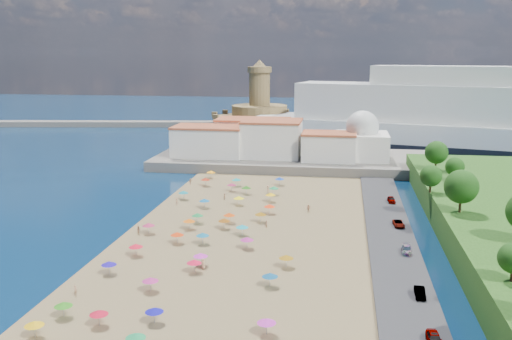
# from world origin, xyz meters

# --- Properties ---
(ground) EXTENTS (700.00, 700.00, 0.00)m
(ground) POSITION_xyz_m (0.00, 0.00, 0.00)
(ground) COLOR #071938
(ground) RESTS_ON ground
(terrace) EXTENTS (90.00, 36.00, 3.00)m
(terrace) POSITION_xyz_m (10.00, 73.00, 1.50)
(terrace) COLOR #59544C
(terrace) RESTS_ON ground
(jetty) EXTENTS (18.00, 70.00, 2.40)m
(jetty) POSITION_xyz_m (-12.00, 108.00, 1.20)
(jetty) COLOR #59544C
(jetty) RESTS_ON ground
(breakwater) EXTENTS (199.03, 34.77, 2.60)m
(breakwater) POSITION_xyz_m (-110.00, 153.00, 1.30)
(breakwater) COLOR #59544C
(breakwater) RESTS_ON ground
(waterfront_buildings) EXTENTS (57.00, 29.00, 11.00)m
(waterfront_buildings) POSITION_xyz_m (-3.05, 73.64, 7.88)
(waterfront_buildings) COLOR silver
(waterfront_buildings) RESTS_ON terrace
(domed_building) EXTENTS (16.00, 16.00, 15.00)m
(domed_building) POSITION_xyz_m (30.00, 71.00, 8.97)
(domed_building) COLOR silver
(domed_building) RESTS_ON terrace
(fortress) EXTENTS (40.00, 40.00, 32.40)m
(fortress) POSITION_xyz_m (-12.00, 138.00, 6.68)
(fortress) COLOR olive
(fortress) RESTS_ON ground
(cruise_ship) EXTENTS (172.46, 65.88, 37.48)m
(cruise_ship) POSITION_xyz_m (73.85, 107.93, 11.10)
(cruise_ship) COLOR black
(cruise_ship) RESTS_ON ground
(beach_parasols) EXTENTS (31.83, 115.49, 2.20)m
(beach_parasols) POSITION_xyz_m (-0.88, -10.41, 2.15)
(beach_parasols) COLOR gray
(beach_parasols) RESTS_ON beach
(beachgoers) EXTENTS (36.03, 97.74, 1.87)m
(beachgoers) POSITION_xyz_m (-1.37, 2.01, 1.12)
(beachgoers) COLOR tan
(beachgoers) RESTS_ON beach
(parked_cars) EXTENTS (2.39, 71.68, 1.41)m
(parked_cars) POSITION_xyz_m (36.00, -6.92, 1.35)
(parked_cars) COLOR gray
(parked_cars) RESTS_ON promenade
(hillside_trees) EXTENTS (15.62, 105.63, 8.12)m
(hillside_trees) POSITION_xyz_m (48.11, -5.03, 10.34)
(hillside_trees) COLOR #382314
(hillside_trees) RESTS_ON hillside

